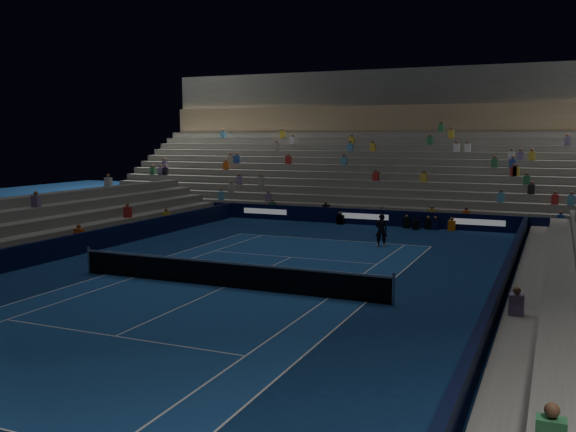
{
  "coord_description": "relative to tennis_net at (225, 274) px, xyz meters",
  "views": [
    {
      "loc": [
        11.26,
        -20.3,
        5.59
      ],
      "look_at": [
        0.0,
        6.0,
        2.0
      ],
      "focal_mm": 39.34,
      "sensor_mm": 36.0,
      "label": 1
    }
  ],
  "objects": [
    {
      "name": "tennis_player",
      "position": [
        3.09,
        10.92,
        0.34
      ],
      "size": [
        0.7,
        0.55,
        1.68
      ],
      "primitive_type": "imported",
      "rotation": [
        0.0,
        0.0,
        3.4
      ],
      "color": "black",
      "rests_on": "ground"
    },
    {
      "name": "sponsor_barrier_east",
      "position": [
        9.7,
        0.0,
        -0.0
      ],
      "size": [
        0.25,
        37.0,
        1.0
      ],
      "primitive_type": "cube",
      "color": "black",
      "rests_on": "ground"
    },
    {
      "name": "grandstand_main",
      "position": [
        0.0,
        27.9,
        2.87
      ],
      "size": [
        44.0,
        15.2,
        11.2
      ],
      "color": "slate",
      "rests_on": "ground"
    },
    {
      "name": "sponsor_barrier_far",
      "position": [
        0.0,
        18.5,
        -0.0
      ],
      "size": [
        44.0,
        0.25,
        1.0
      ],
      "primitive_type": "cube",
      "color": "black",
      "rests_on": "ground"
    },
    {
      "name": "sponsor_barrier_west",
      "position": [
        -9.7,
        0.0,
        -0.0
      ],
      "size": [
        0.25,
        37.0,
        1.0
      ],
      "primitive_type": "cube",
      "color": "black",
      "rests_on": "ground"
    },
    {
      "name": "tennis_net",
      "position": [
        0.0,
        0.0,
        0.0
      ],
      "size": [
        12.9,
        0.1,
        1.1
      ],
      "color": "#B2B2B7",
      "rests_on": "ground"
    },
    {
      "name": "broadcast_camera",
      "position": [
        3.46,
        17.73,
        -0.2
      ],
      "size": [
        0.54,
        0.94,
        0.58
      ],
      "color": "black",
      "rests_on": "ground"
    },
    {
      "name": "court_surface",
      "position": [
        0.0,
        0.0,
        -0.5
      ],
      "size": [
        10.97,
        23.77,
        0.01
      ],
      "primitive_type": "cube",
      "color": "navy",
      "rests_on": "ground"
    },
    {
      "name": "ground",
      "position": [
        0.0,
        0.0,
        -0.5
      ],
      "size": [
        90.0,
        90.0,
        0.0
      ],
      "primitive_type": "plane",
      "color": "navy",
      "rests_on": "ground"
    }
  ]
}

